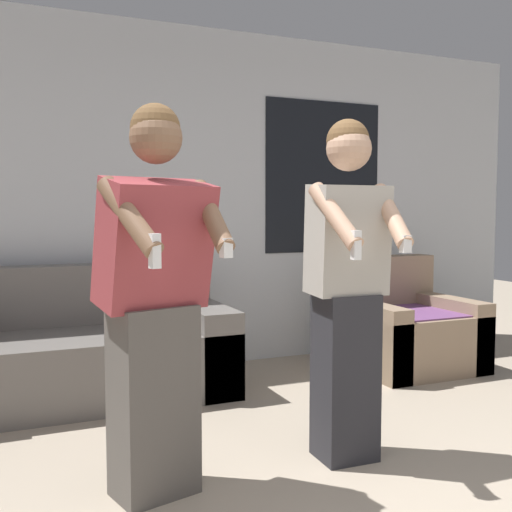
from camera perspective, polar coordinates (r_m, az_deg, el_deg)
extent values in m
cube|color=silver|center=(4.82, -6.43, 5.41)|extent=(6.36, 0.06, 2.70)
cube|color=black|center=(5.27, 6.45, 7.48)|extent=(1.10, 0.01, 1.30)
cube|color=slate|center=(4.23, -15.55, -9.96)|extent=(1.87, 0.94, 0.45)
cube|color=slate|center=(4.50, -16.26, -3.48)|extent=(1.87, 0.22, 0.42)
cube|color=slate|center=(4.38, -5.08, -8.38)|extent=(0.28, 0.94, 0.59)
cube|color=#937A60|center=(5.00, 14.18, -7.69)|extent=(0.94, 0.93, 0.45)
cube|color=#937A60|center=(5.23, 11.86, -2.30)|extent=(0.94, 0.20, 0.42)
cube|color=#937A60|center=(4.78, 10.52, -7.59)|extent=(0.18, 0.93, 0.55)
cube|color=#937A60|center=(5.23, 17.53, -6.69)|extent=(0.18, 0.93, 0.55)
cube|color=#704275|center=(4.93, 14.55, -5.14)|extent=(0.80, 0.74, 0.01)
cube|color=#56514C|center=(2.74, -9.72, -13.41)|extent=(0.39, 0.32, 0.84)
cube|color=#99383D|center=(2.59, -9.58, 1.14)|extent=(0.53, 0.43, 0.57)
sphere|color=brown|center=(2.59, -9.51, 11.06)|extent=(0.22, 0.22, 0.22)
sphere|color=brown|center=(2.60, -9.58, 11.89)|extent=(0.21, 0.21, 0.21)
cylinder|color=brown|center=(2.36, -11.98, 3.74)|extent=(0.23, 0.35, 0.32)
cube|color=white|center=(2.25, -9.62, 0.47)|extent=(0.04, 0.04, 0.13)
cylinder|color=brown|center=(2.55, -4.26, 3.85)|extent=(0.10, 0.36, 0.32)
cube|color=white|center=(2.42, -2.87, 0.78)|extent=(0.05, 0.05, 0.08)
cube|color=#28282D|center=(3.11, 8.48, -11.25)|extent=(0.29, 0.25, 0.84)
cube|color=#ADA89E|center=(2.99, 8.70, 1.54)|extent=(0.38, 0.26, 0.55)
sphere|color=tan|center=(3.00, 8.84, 10.08)|extent=(0.22, 0.22, 0.22)
sphere|color=brown|center=(3.01, 8.75, 10.80)|extent=(0.21, 0.21, 0.21)
cylinder|color=tan|center=(2.78, 7.54, 3.83)|extent=(0.12, 0.36, 0.32)
cube|color=white|center=(2.67, 9.50, 1.03)|extent=(0.04, 0.04, 0.13)
cylinder|color=tan|center=(2.94, 12.78, 3.78)|extent=(0.14, 0.36, 0.32)
cube|color=white|center=(2.81, 14.05, 1.12)|extent=(0.05, 0.04, 0.08)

